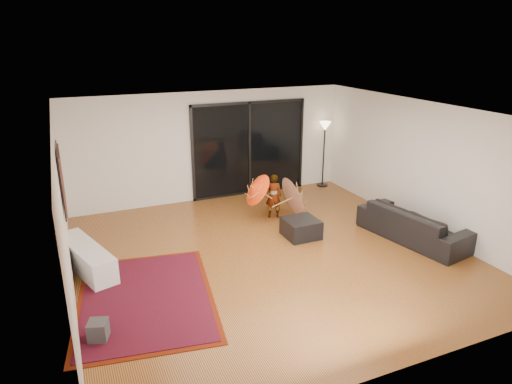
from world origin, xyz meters
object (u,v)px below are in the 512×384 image
ottoman (301,228)px  child (273,196)px  sofa (414,224)px  media_console (86,258)px

ottoman → child: child is taller
sofa → ottoman: size_ratio=3.44×
media_console → child: (4.10, 0.95, 0.27)m
media_console → sofa: bearing=-29.2°
ottoman → child: size_ratio=0.65×
media_console → ottoman: media_console is taller
sofa → ottoman: sofa is taller
sofa → ottoman: (-2.03, 1.01, -0.15)m
ottoman → child: bearing=93.1°
child → sofa: bearing=152.7°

